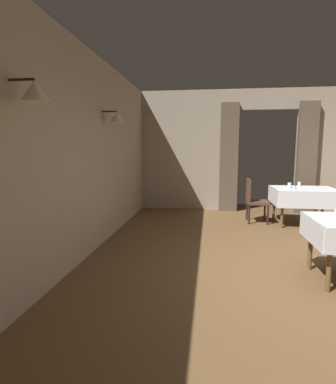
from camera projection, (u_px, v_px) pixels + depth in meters
ground at (323, 279)px, 3.76m from camera, size 10.08×10.08×0.00m
wall_left at (68, 154)px, 3.98m from camera, size 0.49×8.40×3.00m
wall_back at (267, 150)px, 7.65m from camera, size 6.40×0.27×3.00m
dining_table_far at (304, 193)px, 6.41m from camera, size 1.26×1.03×0.75m
chair_far_left at (254, 198)px, 6.57m from camera, size 0.44×0.44×0.93m
glass_far_a at (299, 184)px, 6.73m from camera, size 0.07×0.07×0.10m
glass_far_b at (294, 188)px, 6.16m from camera, size 0.07×0.07×0.09m
plate_far_c at (286, 186)px, 6.75m from camera, size 0.23×0.23×0.01m
glass_far_d at (289, 185)px, 6.46m from camera, size 0.07×0.07×0.11m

